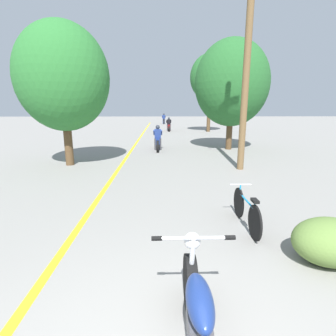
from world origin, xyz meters
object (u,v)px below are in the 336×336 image
object	(u,v)px
roadside_tree_right_near	(232,83)
roadside_tree_left	(63,78)
motorcycle_rider_mid	(169,126)
motorcycle_rider_far	(164,120)
bicycle_parked	(246,210)
utility_pole	(246,69)
motorcycle_foreground	(198,318)
roadside_tree_right_far	(210,77)
motorcycle_rider_lead	(158,140)

from	to	relation	value
roadside_tree_right_near	roadside_tree_left	distance (m)	8.29
motorcycle_rider_mid	motorcycle_rider_far	xyz separation A→B (m)	(-0.39, 10.39, 0.04)
roadside_tree_left	bicycle_parked	size ratio (longest dim) A/B	3.30
motorcycle_rider_mid	roadside_tree_left	bearing A→B (deg)	-106.59
utility_pole	roadside_tree_right_near	bearing A→B (deg)	81.14
roadside_tree_left	motorcycle_rider_mid	distance (m)	15.64
utility_pole	roadside_tree_left	xyz separation A→B (m)	(-6.65, 0.90, -0.23)
motorcycle_foreground	motorcycle_rider_far	size ratio (longest dim) A/B	0.99
motorcycle_foreground	utility_pole	bearing A→B (deg)	70.81
motorcycle_rider_far	bicycle_parked	size ratio (longest dim) A/B	1.26
motorcycle_rider_mid	motorcycle_rider_far	world-z (taller)	motorcycle_rider_far
utility_pole	motorcycle_foreground	size ratio (longest dim) A/B	3.45
roadside_tree_right_far	motorcycle_rider_lead	size ratio (longest dim) A/B	3.18
roadside_tree_right_far	utility_pole	bearing A→B (deg)	-95.32
utility_pole	bicycle_parked	bearing A→B (deg)	-105.29
roadside_tree_right_far	roadside_tree_left	xyz separation A→B (m)	(-8.03, -13.95, -1.45)
motorcycle_foreground	bicycle_parked	xyz separation A→B (m)	(1.30, 2.70, -0.09)
bicycle_parked	motorcycle_rider_mid	bearing A→B (deg)	92.62
motorcycle_foreground	motorcycle_rider_lead	size ratio (longest dim) A/B	0.94
roadside_tree_right_far	motorcycle_rider_mid	world-z (taller)	roadside_tree_right_far
utility_pole	motorcycle_rider_mid	xyz separation A→B (m)	(-2.26, 15.64, -3.08)
roadside_tree_right_far	motorcycle_rider_far	xyz separation A→B (m)	(-4.03, 11.18, -4.26)
motorcycle_foreground	motorcycle_rider_mid	distance (m)	23.18
bicycle_parked	roadside_tree_right_near	bearing A→B (deg)	77.84
roadside_tree_right_far	motorcycle_foreground	distance (m)	23.16
utility_pole	motorcycle_foreground	bearing A→B (deg)	-109.19
roadside_tree_right_near	bicycle_parked	size ratio (longest dim) A/B	3.50
utility_pole	motorcycle_rider_mid	bearing A→B (deg)	98.20
motorcycle_rider_lead	bicycle_parked	xyz separation A→B (m)	(1.83, -9.36, -0.16)
utility_pole	roadside_tree_right_far	xyz separation A→B (m)	(1.38, 14.86, 1.22)
motorcycle_rider_mid	motorcycle_rider_lead	bearing A→B (deg)	-94.61
roadside_tree_right_far	bicycle_parked	size ratio (longest dim) A/B	4.22
motorcycle_foreground	motorcycle_rider_far	xyz separation A→B (m)	(-0.02, 33.57, 0.10)
motorcycle_rider_lead	motorcycle_rider_mid	size ratio (longest dim) A/B	1.04
roadside_tree_left	motorcycle_foreground	xyz separation A→B (m)	(4.02, -8.43, -2.91)
roadside_tree_right_near	roadside_tree_right_far	world-z (taller)	roadside_tree_right_far
bicycle_parked	motorcycle_foreground	bearing A→B (deg)	-115.72
roadside_tree_right_far	motorcycle_rider_lead	distance (m)	12.06
roadside_tree_right_near	motorcycle_rider_far	world-z (taller)	roadside_tree_right_near
roadside_tree_right_near	motorcycle_rider_far	size ratio (longest dim) A/B	2.78
motorcycle_rider_mid	motorcycle_rider_far	distance (m)	10.40
bicycle_parked	motorcycle_rider_lead	bearing A→B (deg)	101.08
roadside_tree_left	motorcycle_rider_lead	xyz separation A→B (m)	(3.49, 3.63, -2.84)
roadside_tree_left	motorcycle_foreground	world-z (taller)	roadside_tree_left
motorcycle_rider_far	roadside_tree_right_far	bearing A→B (deg)	-70.20
motorcycle_rider_lead	motorcycle_rider_far	bearing A→B (deg)	88.64
roadside_tree_left	utility_pole	bearing A→B (deg)	-7.74
bicycle_parked	motorcycle_rider_far	bearing A→B (deg)	92.46
roadside_tree_right_near	motorcycle_foreground	distance (m)	13.02
roadside_tree_right_near	roadside_tree_right_far	xyz separation A→B (m)	(0.65, 10.18, 1.33)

